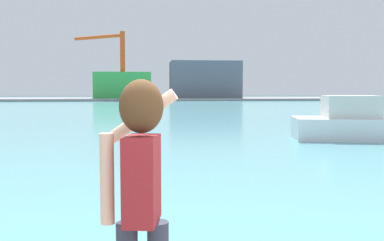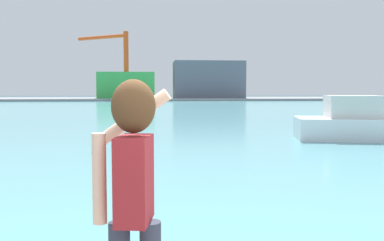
{
  "view_description": "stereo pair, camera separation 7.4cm",
  "coord_description": "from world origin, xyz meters",
  "views": [
    {
      "loc": [
        -0.88,
        -2.13,
        2.36
      ],
      "look_at": [
        0.02,
        6.28,
        1.75
      ],
      "focal_mm": 40.5,
      "sensor_mm": 36.0,
      "label": 1
    },
    {
      "loc": [
        -0.8,
        -2.14,
        2.36
      ],
      "look_at": [
        0.02,
        6.28,
        1.75
      ],
      "focal_mm": 40.5,
      "sensor_mm": 36.0,
      "label": 2
    }
  ],
  "objects": [
    {
      "name": "harbor_water",
      "position": [
        0.0,
        52.0,
        0.01
      ],
      "size": [
        140.0,
        100.0,
        0.02
      ],
      "primitive_type": "cube",
      "color": "#599EA8",
      "rests_on": "ground_plane"
    },
    {
      "name": "warehouse_left",
      "position": [
        -5.65,
        92.01,
        3.17
      ],
      "size": [
        11.64,
        11.92,
        5.37
      ],
      "primitive_type": "cube",
      "color": "green",
      "rests_on": "far_shore_dock"
    },
    {
      "name": "far_shore_dock",
      "position": [
        0.0,
        92.0,
        0.24
      ],
      "size": [
        140.0,
        20.0,
        0.48
      ],
      "primitive_type": "cube",
      "color": "gray",
      "rests_on": "ground_plane"
    },
    {
      "name": "boat_moored",
      "position": [
        9.25,
        16.95,
        0.74
      ],
      "size": [
        7.19,
        3.84,
        2.04
      ],
      "rotation": [
        0.0,
        0.0,
        -0.2
      ],
      "color": "white",
      "rests_on": "harbor_water"
    },
    {
      "name": "port_crane",
      "position": [
        -7.22,
        88.4,
        9.15
      ],
      "size": [
        11.19,
        8.34,
        13.54
      ],
      "color": "#D84C19",
      "rests_on": "far_shore_dock"
    },
    {
      "name": "ground_plane",
      "position": [
        0.0,
        50.0,
        0.0
      ],
      "size": [
        220.0,
        220.0,
        0.0
      ],
      "primitive_type": "plane",
      "color": "#334751"
    },
    {
      "name": "person_photographer",
      "position": [
        -0.91,
        0.62,
        1.75
      ],
      "size": [
        0.53,
        0.56,
        1.74
      ],
      "rotation": [
        0.0,
        0.0,
        1.4
      ],
      "color": "#2D3342",
      "rests_on": "quay_promenade"
    },
    {
      "name": "warehouse_right",
      "position": [
        11.78,
        91.16,
        4.39
      ],
      "size": [
        14.81,
        9.13,
        7.81
      ],
      "primitive_type": "cube",
      "color": "slate",
      "rests_on": "far_shore_dock"
    }
  ]
}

